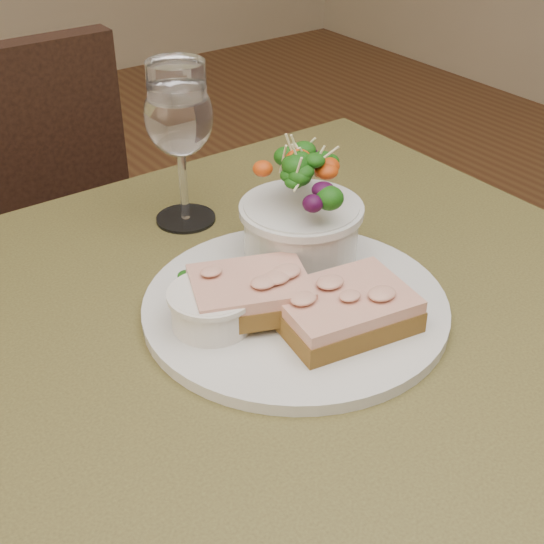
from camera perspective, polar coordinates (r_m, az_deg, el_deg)
cafe_table at (r=0.77m, az=1.56°, el=-11.18°), size 0.80×0.80×0.75m
chair_far at (r=1.49m, az=-19.76°, el=-6.16°), size 0.42×0.42×0.90m
dinner_plate at (r=0.74m, az=1.77°, el=-2.57°), size 0.30×0.30×0.01m
sandwich_front at (r=0.70m, az=5.45°, el=-2.81°), size 0.13×0.11×0.03m
sandwich_back at (r=0.70m, az=-1.66°, el=-1.58°), size 0.13×0.11×0.03m
ramekin at (r=0.69m, az=-4.55°, el=-2.59°), size 0.08×0.08×0.04m
salad_bowl at (r=0.77m, az=2.23°, el=4.95°), size 0.12×0.12×0.13m
garnish at (r=0.75m, az=-5.11°, el=-0.60°), size 0.05×0.04×0.02m
wine_glass at (r=0.85m, az=-7.01°, el=11.22°), size 0.08×0.08×0.18m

